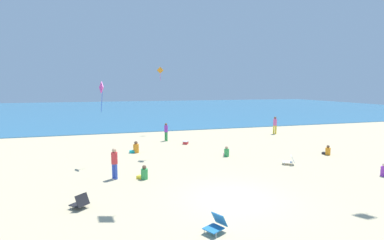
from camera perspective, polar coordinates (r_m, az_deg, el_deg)
ground_plane at (r=21.66m, az=-2.97°, el=-5.62°), size 120.00×120.00×0.00m
ocean_water at (r=59.43m, az=-11.72°, el=2.08°), size 120.00×60.00×0.05m
beach_chair_mid_beach at (r=18.30m, az=18.43°, el=-7.48°), size 0.83×0.77×0.55m
beach_chair_far_left at (r=9.81m, az=4.72°, el=-19.49°), size 0.83×0.75×0.60m
beach_chair_far_right at (r=12.18m, az=-20.86°, el=-14.66°), size 0.78×0.78×0.58m
cooler_box at (r=23.39m, az=-1.25°, el=-4.39°), size 0.56×0.60×0.24m
person_1 at (r=14.96m, az=-9.35°, el=-10.27°), size 0.63×0.59×0.71m
person_2 at (r=21.72m, az=24.79°, el=-5.52°), size 0.42×0.59×0.68m
person_3 at (r=15.10m, az=-14.82°, el=-7.76°), size 0.44×0.44×1.55m
person_4 at (r=19.48m, az=6.71°, el=-6.28°), size 0.38×0.59×0.69m
person_5 at (r=24.67m, az=-5.05°, el=-2.07°), size 0.42×0.42×1.51m
person_6 at (r=29.22m, az=15.80°, el=-0.74°), size 0.42×0.42×1.68m
person_7 at (r=20.73m, az=-10.92°, el=-5.43°), size 0.65×0.40×0.82m
kite_orange at (r=28.60m, az=-6.18°, el=9.49°), size 0.62×0.25×1.29m
kite_magenta at (r=17.75m, az=-17.18°, el=5.81°), size 0.26×0.65×1.74m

